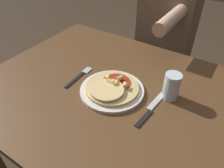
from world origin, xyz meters
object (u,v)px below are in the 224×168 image
(plate, at_px, (112,90))
(person_diner, at_px, (166,33))
(knife, at_px, (150,109))
(drinking_glass, at_px, (172,86))
(dining_table, at_px, (105,107))
(pizza, at_px, (111,88))
(fork, at_px, (80,76))

(plate, distance_m, person_diner, 0.73)
(knife, height_order, drinking_glass, drinking_glass)
(dining_table, bearing_deg, person_diner, 90.67)
(dining_table, relative_size, plate, 3.97)
(pizza, relative_size, knife, 0.99)
(drinking_glass, relative_size, person_diner, 0.09)
(person_diner, bearing_deg, dining_table, -89.33)
(dining_table, xyz_separation_m, person_diner, (-0.01, 0.71, 0.08))
(fork, bearing_deg, drinking_glass, 12.75)
(plate, height_order, fork, plate)
(dining_table, relative_size, knife, 4.76)
(dining_table, relative_size, person_diner, 0.84)
(knife, xyz_separation_m, person_diner, (-0.23, 0.73, -0.04))
(plate, relative_size, pizza, 1.21)
(knife, distance_m, drinking_glass, 0.12)
(dining_table, distance_m, knife, 0.26)
(plate, height_order, person_diner, person_diner)
(dining_table, height_order, drinking_glass, drinking_glass)
(plate, distance_m, knife, 0.18)
(fork, bearing_deg, knife, -2.80)
(dining_table, distance_m, fork, 0.18)
(pizza, relative_size, person_diner, 0.17)
(knife, relative_size, drinking_glass, 1.98)
(fork, bearing_deg, person_diner, 79.90)
(dining_table, relative_size, pizza, 4.81)
(pizza, bearing_deg, person_diner, 94.16)
(drinking_glass, xyz_separation_m, person_diner, (-0.27, 0.62, -0.10))
(dining_table, xyz_separation_m, plate, (0.04, -0.01, 0.13))
(knife, bearing_deg, person_diner, 107.64)
(fork, height_order, knife, same)
(plate, bearing_deg, person_diner, 94.17)
(pizza, relative_size, fork, 1.25)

